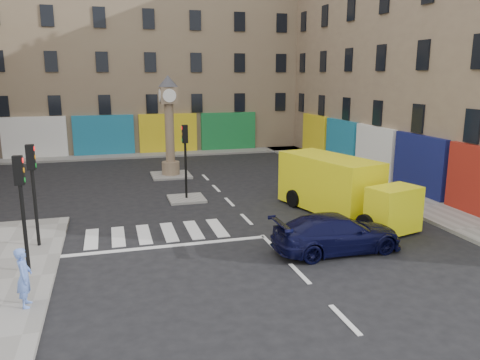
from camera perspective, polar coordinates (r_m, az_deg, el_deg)
name	(u,v)px	position (r m, az deg, el deg)	size (l,w,h in m)	color
ground	(278,252)	(17.07, 4.64, -8.69)	(120.00, 120.00, 0.00)	black
sidewalk_right	(355,178)	(29.35, 13.87, 0.22)	(2.60, 30.00, 0.15)	gray
sidewalk_far	(132,155)	(37.62, -13.07, 2.94)	(32.00, 2.40, 0.15)	gray
island_near	(187,199)	(23.97, -6.53, -2.28)	(1.80, 1.80, 0.12)	gray
island_far	(171,175)	(29.75, -8.41, 0.59)	(2.40, 2.40, 0.12)	gray
building_right	(455,45)	(32.36, 24.74, 14.72)	(10.00, 30.00, 16.00)	#8D775C
building_far	(123,48)	(42.98, -14.05, 15.34)	(32.00, 10.00, 17.00)	#7E6D54
traffic_light_left_near	(21,195)	(15.73, -25.13, -1.71)	(0.28, 0.22, 3.70)	black
traffic_light_left_far	(33,179)	(18.05, -23.95, 0.11)	(0.28, 0.22, 3.70)	black
traffic_light_island	(185,150)	(23.45, -6.69, 3.71)	(0.28, 0.22, 3.70)	black
clock_pillar	(169,120)	(29.22, -8.63, 7.30)	(1.20, 1.20, 6.10)	#8D775C
navy_sedan	(337,233)	(17.17, 11.73, -6.36)	(1.92, 4.72, 1.37)	black
yellow_van	(340,187)	(21.57, 12.04, -0.86)	(3.84, 7.31, 2.55)	#FFF615
pedestrian_blue	(24,277)	(13.88, -24.83, -10.70)	(0.60, 0.39, 1.64)	#6083DC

